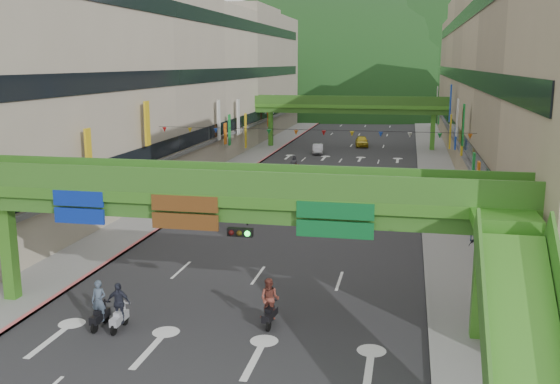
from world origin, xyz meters
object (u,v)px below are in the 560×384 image
at_px(car_silver, 318,149).
at_px(car_yellow, 362,141).
at_px(overpass_near, 242,213).
at_px(scooter_rider_near, 99,306).
at_px(pedestrian_red, 452,213).
at_px(scooter_rider_mid, 270,302).

height_order(car_silver, car_yellow, car_yellow).
bearing_deg(overpass_near, scooter_rider_near, -166.04).
bearing_deg(car_yellow, pedestrian_red, -83.40).
relative_size(scooter_rider_near, scooter_rider_mid, 0.99).
relative_size(scooter_rider_near, car_silver, 0.58).
distance_m(overpass_near, scooter_rider_near, 7.58).
bearing_deg(scooter_rider_near, scooter_rider_mid, 13.18).
relative_size(overpass_near, car_yellow, 6.46).
height_order(overpass_near, car_yellow, overpass_near).
xyz_separation_m(scooter_rider_mid, car_silver, (-5.61, 53.51, -0.53)).
xyz_separation_m(scooter_rider_near, car_yellow, (6.74, 63.46, -0.31)).
bearing_deg(car_yellow, car_silver, -127.90).
bearing_deg(overpass_near, car_silver, 94.73).
xyz_separation_m(scooter_rider_near, scooter_rider_mid, (7.32, 1.71, 0.11)).
relative_size(scooter_rider_mid, car_yellow, 0.51).
bearing_deg(pedestrian_red, scooter_rider_mid, -146.10).
bearing_deg(scooter_rider_near, car_yellow, 83.94).
bearing_deg(car_silver, scooter_rider_mid, -92.58).
distance_m(overpass_near, scooter_rider_mid, 4.22).
bearing_deg(scooter_rider_mid, scooter_rider_near, -166.82).
bearing_deg(pedestrian_red, car_silver, 81.98).
xyz_separation_m(overpass_near, car_silver, (-4.44, 53.70, -4.58)).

